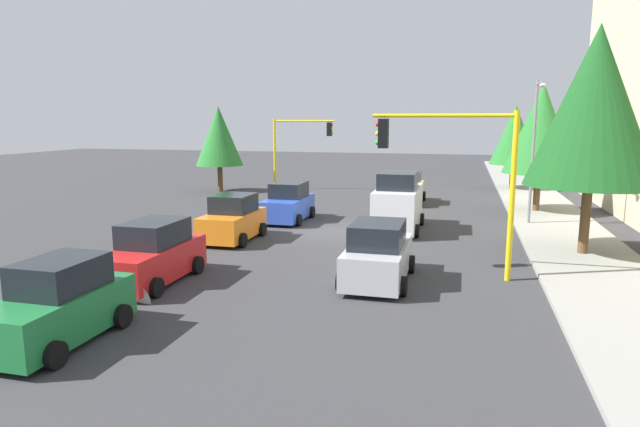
{
  "coord_description": "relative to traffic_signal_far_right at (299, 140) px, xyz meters",
  "views": [
    {
      "loc": [
        24.03,
        5.92,
        5.17
      ],
      "look_at": [
        1.93,
        0.13,
        1.2
      ],
      "focal_mm": 30.51,
      "sensor_mm": 36.0,
      "label": 1
    }
  ],
  "objects": [
    {
      "name": "ground_plane",
      "position": [
        14.0,
        5.62,
        -3.7
      ],
      "size": [
        120.0,
        120.0,
        0.0
      ],
      "primitive_type": "plane",
      "color": "#353538"
    },
    {
      "name": "sidewalk_kerb",
      "position": [
        9.0,
        16.12,
        -3.63
      ],
      "size": [
        80.0,
        4.0,
        0.15
      ],
      "primitive_type": "cube",
      "color": "gray",
      "rests_on": "ground"
    },
    {
      "name": "lane_arrow_near",
      "position": [
        25.51,
        2.62,
        -3.7
      ],
      "size": [
        2.4,
        1.1,
        1.1
      ],
      "color": "silver",
      "rests_on": "ground"
    },
    {
      "name": "traffic_signal_far_right",
      "position": [
        0.0,
        0.0,
        0.0
      ],
      "size": [
        0.36,
        4.59,
        5.2
      ],
      "color": "yellow",
      "rests_on": "ground"
    },
    {
      "name": "traffic_signal_near_left",
      "position": [
        20.0,
        11.28,
        0.16
      ],
      "size": [
        0.36,
        4.59,
        5.44
      ],
      "color": "yellow",
      "rests_on": "ground"
    },
    {
      "name": "street_lamp_curbside",
      "position": [
        10.39,
        14.82,
        0.64
      ],
      "size": [
        2.15,
        0.28,
        7.0
      ],
      "color": "slate",
      "rests_on": "ground"
    },
    {
      "name": "tree_roadside_near",
      "position": [
        16.0,
        16.12,
        1.93
      ],
      "size": [
        4.68,
        4.68,
        8.57
      ],
      "color": "brown",
      "rests_on": "ground"
    },
    {
      "name": "tree_roadside_mid",
      "position": [
        6.0,
        15.62,
        0.96
      ],
      "size": [
        3.9,
        3.9,
        7.12
      ],
      "color": "brown",
      "rests_on": "ground"
    },
    {
      "name": "tree_opposite_side",
      "position": [
        2.0,
        -5.38,
        0.28
      ],
      "size": [
        3.36,
        3.36,
        6.1
      ],
      "color": "brown",
      "rests_on": "ground"
    },
    {
      "name": "tree_roadside_far",
      "position": [
        -4.0,
        15.12,
        0.34
      ],
      "size": [
        3.41,
        3.41,
        6.19
      ],
      "color": "brown",
      "rests_on": "ground"
    },
    {
      "name": "delivery_van_white",
      "position": [
        12.75,
        8.71,
        -2.42
      ],
      "size": [
        4.8,
        2.22,
        2.77
      ],
      "color": "white",
      "rests_on": "ground"
    },
    {
      "name": "car_blue",
      "position": [
        11.76,
        2.96,
        -2.81
      ],
      "size": [
        3.96,
        2.1,
        1.98
      ],
      "color": "blue",
      "rests_on": "ground"
    },
    {
      "name": "car_silver",
      "position": [
        21.21,
        9.06,
        -2.8
      ],
      "size": [
        4.15,
        2.11,
        1.98
      ],
      "color": "#B2B5BA",
      "rests_on": "ground"
    },
    {
      "name": "car_red",
      "position": [
        23.09,
        2.09,
        -2.81
      ],
      "size": [
        4.18,
        2.04,
        1.98
      ],
      "color": "red",
      "rests_on": "ground"
    },
    {
      "name": "car_yellow",
      "position": [
        4.14,
        8.33,
        -2.81
      ],
      "size": [
        4.12,
        2.02,
        1.98
      ],
      "color": "yellow",
      "rests_on": "ground"
    },
    {
      "name": "car_orange",
      "position": [
        16.7,
        2.06,
        -2.81
      ],
      "size": [
        3.7,
        2.08,
        1.98
      ],
      "color": "orange",
      "rests_on": "ground"
    },
    {
      "name": "car_green",
      "position": [
        27.88,
        2.58,
        -2.81
      ],
      "size": [
        3.8,
        1.97,
        1.98
      ],
      "color": "#1E7238",
      "rests_on": "ground"
    }
  ]
}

